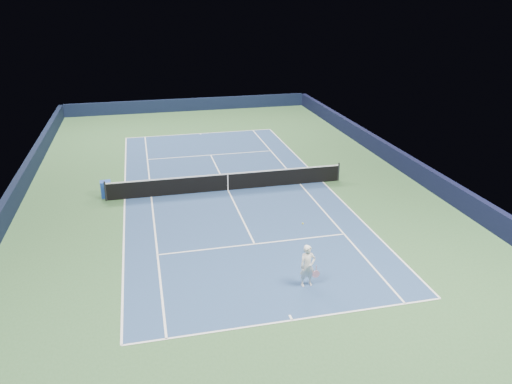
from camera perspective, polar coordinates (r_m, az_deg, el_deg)
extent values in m
plane|color=#30562E|center=(27.25, -3.22, 0.20)|extent=(40.00, 40.00, 0.00)
cube|color=black|center=(45.96, -7.72, 9.86)|extent=(22.00, 0.35, 1.10)
cube|color=black|center=(30.69, 17.09, 2.88)|extent=(0.35, 40.00, 1.10)
cube|color=black|center=(27.49, -26.04, -0.68)|extent=(0.35, 40.00, 1.10)
cube|color=navy|center=(27.24, -3.22, 0.21)|extent=(10.97, 23.77, 0.01)
cube|color=white|center=(38.41, -6.41, 6.66)|extent=(10.97, 0.08, 0.00)
cube|color=white|center=(17.06, 4.16, -14.41)|extent=(10.97, 0.08, 0.00)
cube|color=white|center=(28.63, 7.65, 1.16)|extent=(0.08, 23.77, 0.00)
cube|color=white|center=(26.93, -14.78, -0.78)|extent=(0.08, 23.77, 0.00)
cube|color=white|center=(28.19, 5.04, 0.94)|extent=(0.08, 23.77, 0.00)
cube|color=white|center=(26.90, -11.87, -0.53)|extent=(0.08, 23.77, 0.00)
cube|color=white|center=(33.20, -5.20, 4.23)|extent=(8.23, 0.08, 0.00)
cube|color=white|center=(21.54, -0.16, -5.96)|extent=(8.23, 0.08, 0.00)
cube|color=white|center=(27.24, -3.22, 0.22)|extent=(0.08, 12.80, 0.00)
cube|color=white|center=(38.27, -6.38, 6.61)|extent=(0.08, 0.30, 0.00)
cube|color=white|center=(17.18, 4.00, -14.13)|extent=(0.08, 0.30, 0.00)
cylinder|color=black|center=(26.79, -16.83, 0.09)|extent=(0.10, 0.10, 1.07)
cylinder|color=black|center=(28.77, 9.41, 2.28)|extent=(0.10, 0.10, 1.07)
cube|color=black|center=(27.08, -3.24, 1.10)|extent=(12.80, 0.03, 0.91)
cube|color=white|center=(26.91, -3.26, 2.07)|extent=(12.80, 0.04, 0.06)
cube|color=white|center=(27.08, -3.24, 1.10)|extent=(0.05, 0.04, 0.91)
cube|color=#1B3EA6|center=(27.33, -16.76, 0.32)|extent=(0.56, 0.52, 0.88)
cube|color=silver|center=(27.31, -16.16, 0.39)|extent=(0.05, 0.39, 0.39)
imported|color=white|center=(18.44, 5.91, -8.39)|extent=(0.63, 0.44, 1.63)
cylinder|color=pink|center=(18.56, 6.89, -8.67)|extent=(0.03, 0.03, 0.27)
cylinder|color=black|center=(18.68, 6.86, -9.30)|extent=(0.27, 0.02, 0.27)
cylinder|color=pink|center=(18.68, 6.86, -9.30)|extent=(0.29, 0.03, 0.29)
sphere|color=gold|center=(18.72, 5.37, -3.61)|extent=(0.07, 0.07, 0.07)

